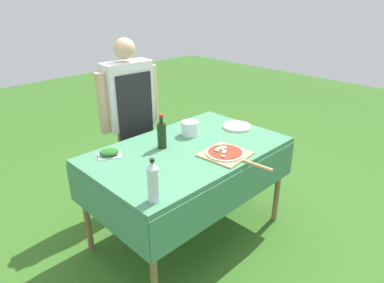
% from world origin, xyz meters
% --- Properties ---
extents(ground_plane, '(12.00, 12.00, 0.00)m').
position_xyz_m(ground_plane, '(0.00, 0.00, 0.00)').
color(ground_plane, '#386B23').
extents(prep_table, '(1.48, 0.93, 0.78)m').
position_xyz_m(prep_table, '(0.00, 0.00, 0.70)').
color(prep_table, '#478960').
rests_on(prep_table, ground).
extents(person_cook, '(0.57, 0.22, 1.51)m').
position_xyz_m(person_cook, '(0.00, 0.72, 0.89)').
color(person_cook, '#70604C').
rests_on(person_cook, ground).
extents(pizza_on_peel, '(0.33, 0.54, 0.05)m').
position_xyz_m(pizza_on_peel, '(0.11, -0.28, 0.80)').
color(pizza_on_peel, tan).
rests_on(pizza_on_peel, prep_table).
extents(oil_bottle, '(0.07, 0.07, 0.26)m').
position_xyz_m(oil_bottle, '(-0.13, 0.14, 0.89)').
color(oil_bottle, black).
rests_on(oil_bottle, prep_table).
extents(water_bottle, '(0.07, 0.07, 0.26)m').
position_xyz_m(water_bottle, '(-0.61, -0.36, 0.91)').
color(water_bottle, silver).
rests_on(water_bottle, prep_table).
extents(herb_container, '(0.20, 0.18, 0.05)m').
position_xyz_m(herb_container, '(-0.48, 0.30, 0.81)').
color(herb_container, silver).
rests_on(herb_container, prep_table).
extents(mixing_tub, '(0.14, 0.14, 0.11)m').
position_xyz_m(mixing_tub, '(0.19, 0.17, 0.84)').
color(mixing_tub, silver).
rests_on(mixing_tub, prep_table).
extents(plate_stack, '(0.24, 0.24, 0.02)m').
position_xyz_m(plate_stack, '(0.58, -0.00, 0.79)').
color(plate_stack, beige).
rests_on(plate_stack, prep_table).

